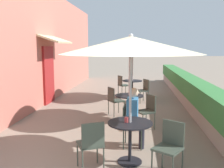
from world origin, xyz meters
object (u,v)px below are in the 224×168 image
patio_table_mid (129,102)px  patio_table_far (132,85)px  cafe_chair_mid_right (147,109)px  seated_patron_near_right (135,115)px  cafe_chair_near_left (170,143)px  cafe_chair_near_right (130,122)px  coffee_cup_near (126,120)px  patio_table_near (130,133)px  cafe_chair_near_back (91,142)px  cafe_chair_mid_left (114,99)px  cafe_chair_far_right (144,89)px  patio_umbrella_mid (130,46)px  patio_umbrella_far (133,46)px  cafe_chair_far_left (122,84)px  coffee_cup_mid (134,94)px  patio_umbrella_near (131,45)px

patio_table_mid → patio_table_far: size_ratio=1.00×
cafe_chair_mid_right → seated_patron_near_right: bearing=132.3°
cafe_chair_near_left → cafe_chair_near_right: same height
cafe_chair_mid_right → coffee_cup_near: bearing=133.3°
patio_table_near → cafe_chair_near_back: 0.74m
cafe_chair_mid_left → cafe_chair_far_right: bearing=120.6°
coffee_cup_near → patio_umbrella_mid: size_ratio=0.04×
patio_table_near → cafe_chair_near_right: (-0.03, 0.74, -0.03)m
cafe_chair_mid_right → patio_table_far: size_ratio=1.09×
patio_table_mid → cafe_chair_mid_right: 0.74m
seated_patron_near_right → patio_table_far: bearing=-174.7°
cafe_chair_near_right → cafe_chair_mid_right: bearing=164.8°
patio_table_far → cafe_chair_near_left: bearing=-82.9°
cafe_chair_near_right → seated_patron_near_right: size_ratio=0.70×
coffee_cup_near → cafe_chair_mid_left: (-0.51, 3.10, -0.28)m
patio_table_mid → cafe_chair_mid_left: (-0.48, 0.57, -0.03)m
patio_umbrella_far → cafe_chair_far_left: size_ratio=2.80×
cafe_chair_near_right → patio_umbrella_far: bearing=-176.0°
cafe_chair_near_left → cafe_chair_mid_right: 2.32m
patio_table_near → patio_table_mid: 2.53m
patio_table_mid → cafe_chair_mid_left: size_ratio=0.91×
seated_patron_near_right → cafe_chair_mid_left: (-0.66, 2.36, -0.17)m
patio_table_near → cafe_chair_near_right: bearing=92.5°
seated_patron_near_right → coffee_cup_mid: 1.73m
seated_patron_near_right → cafe_chair_mid_left: seated_patron_near_right is taller
cafe_chair_near_back → cafe_chair_far_right: bearing=53.2°
coffee_cup_mid → cafe_chair_mid_left: bearing=133.3°
cafe_chair_mid_left → cafe_chair_far_left: size_ratio=1.00×
patio_table_mid → coffee_cup_mid: coffee_cup_mid is taller
cafe_chair_near_left → cafe_chair_far_right: 5.41m
seated_patron_near_right → patio_umbrella_far: size_ratio=0.51×
seated_patron_near_right → patio_table_near: bearing=-2.7°
cafe_chair_near_back → patio_umbrella_mid: patio_umbrella_mid is taller
coffee_cup_near → cafe_chair_mid_left: 3.15m
cafe_chair_near_right → coffee_cup_mid: 1.74m
seated_patron_near_right → cafe_chair_near_left: bearing=31.7°
patio_table_mid → coffee_cup_mid: bearing=-27.9°
cafe_chair_far_left → patio_umbrella_near: bearing=-25.6°
seated_patron_near_right → cafe_chair_far_left: size_ratio=1.44×
cafe_chair_mid_right → patio_table_far: (-0.46, 3.70, 0.03)m
cafe_chair_near_left → patio_table_far: size_ratio=1.09×
cafe_chair_mid_left → patio_table_far: size_ratio=1.09×
cafe_chair_mid_left → patio_table_far: cafe_chair_mid_left is taller
patio_umbrella_near → coffee_cup_near: patio_umbrella_near is taller
cafe_chair_far_left → cafe_chair_far_right: bearing=5.9°
seated_patron_near_right → cafe_chair_mid_right: seated_patron_near_right is taller
patio_table_near → cafe_chair_near_back: (-0.63, -0.40, -0.03)m
seated_patron_near_right → patio_umbrella_far: bearing=-174.7°
patio_umbrella_mid → cafe_chair_mid_left: patio_umbrella_mid is taller
patio_umbrella_near → cafe_chair_far_right: (0.35, 5.06, -1.58)m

